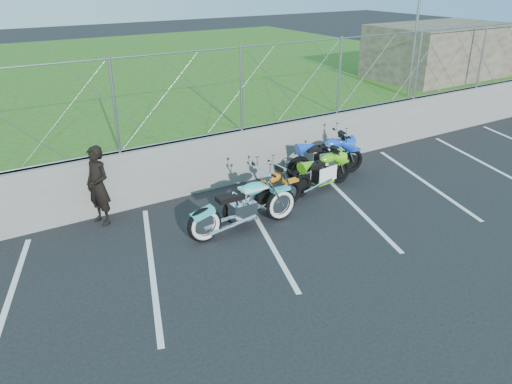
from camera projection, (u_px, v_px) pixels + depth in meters
ground at (292, 252)px, 9.35m from camera, size 90.00×90.00×0.00m
retaining_wall at (206, 164)px, 11.79m from camera, size 30.00×0.22×1.30m
grass_field at (89, 87)px, 19.50m from camera, size 30.00×20.00×1.30m
stone_building at (441, 51)px, 17.83m from camera, size 5.00×3.00×1.80m
chain_link_fence at (203, 94)px, 11.12m from camera, size 28.00×0.03×2.00m
sign_pole at (414, 45)px, 14.74m from camera, size 0.08×0.08×3.00m
parking_lines at (310, 216)px, 10.71m from camera, size 18.29×4.31×0.01m
cruiser_turquoise at (245, 208)px, 9.96m from camera, size 2.48×0.78×1.23m
naked_orange at (265, 195)px, 10.67m from camera, size 2.07×0.70×1.03m
sportbike_green at (323, 173)px, 11.86m from camera, size 1.91×0.68×0.99m
sportbike_blue at (327, 158)px, 12.60m from camera, size 2.14×0.76×1.12m
person_standing at (98, 186)px, 10.11m from camera, size 0.59×0.71×1.67m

